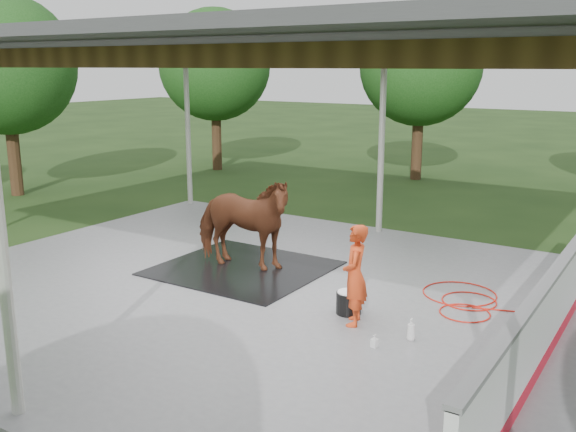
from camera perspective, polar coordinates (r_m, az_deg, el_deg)
The scene contains 12 objects.
ground at distance 11.03m, azimuth -2.31°, elevation -6.81°, with size 100.00×100.00×0.00m, color #1E3814.
concrete_slab at distance 11.02m, azimuth -2.31°, elevation -6.69°, with size 12.00×10.00×0.05m, color slate.
pavilion_structure at distance 10.36m, azimuth -2.52°, elevation 14.26°, with size 12.60×10.60×4.05m.
dasher_board at distance 9.16m, azimuth 22.25°, elevation -8.16°, with size 0.16×8.00×1.15m.
tree_belt at distance 10.95m, azimuth 1.59°, elevation 13.28°, with size 28.00×28.00×5.80m.
rubber_mat at distance 12.13m, azimuth -4.05°, elevation -4.64°, with size 2.97×2.79×0.02m, color black.
horse at distance 11.89m, azimuth -4.12°, elevation -0.58°, with size 0.94×2.07×1.75m, color brown.
handler at distance 9.42m, azimuth 5.98°, elevation -5.25°, with size 0.55×0.36×1.51m, color red.
wash_bucket at distance 9.98m, azimuth 5.42°, elevation -7.63°, with size 0.39×0.39×0.36m.
soap_bottle_a at distance 9.20m, azimuth 10.89°, elevation -9.85°, with size 0.12×0.12×0.31m, color silver.
soap_bottle_b at distance 8.92m, azimuth 7.70°, elevation -10.95°, with size 0.08×0.08×0.18m, color #338CD8.
hose_coil at distance 10.91m, azimuth 15.35°, elevation -7.17°, with size 2.32×1.80×0.02m.
Camera 1 is at (5.95, -8.48, 3.78)m, focal length 40.00 mm.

